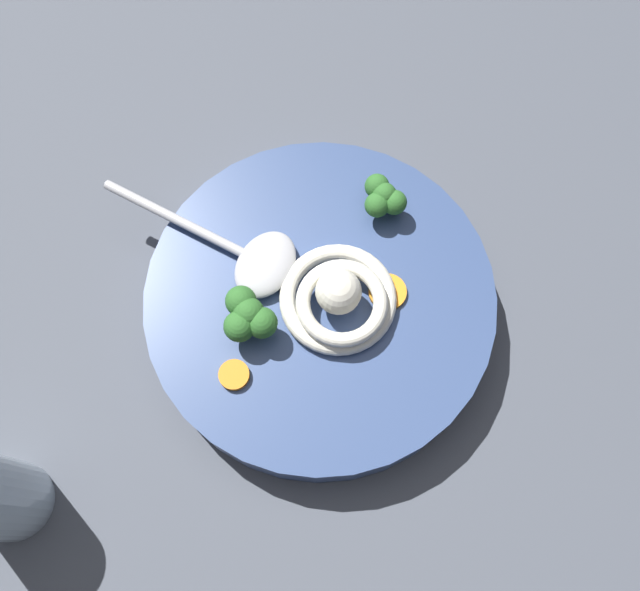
{
  "coord_description": "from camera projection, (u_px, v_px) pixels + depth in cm",
  "views": [
    {
      "loc": [
        12.85,
        -16.59,
        59.27
      ],
      "look_at": [
        2.41,
        -1.7,
        8.32
      ],
      "focal_mm": 38.72,
      "sensor_mm": 36.0,
      "label": 1
    }
  ],
  "objects": [
    {
      "name": "noodle_pile",
      "position": [
        339.0,
        298.0,
        0.53
      ],
      "size": [
        10.03,
        9.83,
        4.03
      ],
      "color": "silver",
      "rests_on": "soup_bowl"
    },
    {
      "name": "broccoli_floret_center",
      "position": [
        383.0,
        197.0,
        0.55
      ],
      "size": [
        3.92,
        3.37,
        3.1
      ],
      "color": "#7A9E60",
      "rests_on": "soup_bowl"
    },
    {
      "name": "table_slab",
      "position": [
        309.0,
        291.0,
        0.61
      ],
      "size": [
        118.08,
        118.08,
        3.64
      ],
      "primitive_type": "cube",
      "color": "#474C56",
      "rests_on": "ground"
    },
    {
      "name": "broccoli_floret_front",
      "position": [
        248.0,
        316.0,
        0.51
      ],
      "size": [
        4.64,
        4.0,
        3.67
      ],
      "color": "#7A9E60",
      "rests_on": "soup_bowl"
    },
    {
      "name": "carrot_slice_extra_a",
      "position": [
        234.0,
        375.0,
        0.52
      ],
      "size": [
        2.33,
        2.33,
        0.57
      ],
      "primitive_type": "cylinder",
      "color": "orange",
      "rests_on": "soup_bowl"
    },
    {
      "name": "soup_spoon",
      "position": [
        250.0,
        257.0,
        0.54
      ],
      "size": [
        17.48,
        6.48,
        1.6
      ],
      "rotation": [
        0.0,
        0.0,
        3.26
      ],
      "color": "#B7B7BC",
      "rests_on": "soup_bowl"
    },
    {
      "name": "soup_bowl",
      "position": [
        320.0,
        305.0,
        0.56
      ],
      "size": [
        27.82,
        27.82,
        4.68
      ],
      "color": "#334775",
      "rests_on": "table_slab"
    },
    {
      "name": "carrot_slice_extra_b",
      "position": [
        388.0,
        292.0,
        0.54
      ],
      "size": [
        2.98,
        2.98,
        0.41
      ],
      "primitive_type": "cylinder",
      "color": "orange",
      "rests_on": "soup_bowl"
    }
  ]
}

